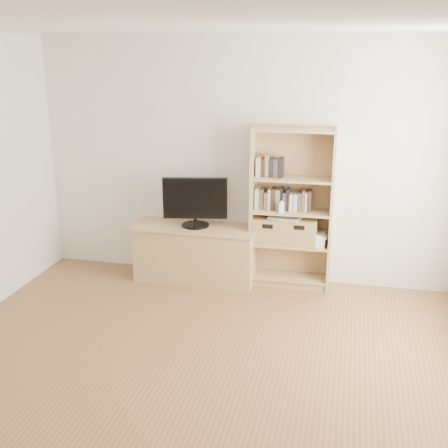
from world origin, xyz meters
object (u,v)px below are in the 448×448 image
(tv_stand, at_px, (196,254))
(baby_monitor, at_px, (281,208))
(basket_right, at_px, (300,231))
(laptop, at_px, (286,217))
(basket_left, at_px, (269,229))
(television, at_px, (195,202))
(bookshelf, at_px, (291,209))

(tv_stand, bearing_deg, baby_monitor, -0.26)
(basket_right, distance_m, laptop, 0.22)
(basket_left, bearing_deg, tv_stand, -175.18)
(television, height_order, laptop, television)
(tv_stand, bearing_deg, basket_right, 4.64)
(basket_right, relative_size, laptop, 1.08)
(basket_left, bearing_deg, laptop, -3.27)
(bookshelf, height_order, laptop, bookshelf)
(television, height_order, baby_monitor, television)
(bookshelf, relative_size, basket_right, 4.95)
(tv_stand, bearing_deg, bookshelf, 5.22)
(bookshelf, height_order, baby_monitor, bookshelf)
(tv_stand, distance_m, baby_monitor, 1.10)
(laptop, bearing_deg, basket_left, -169.31)
(bookshelf, height_order, basket_left, bookshelf)
(bookshelf, height_order, television, bookshelf)
(tv_stand, bearing_deg, basket_left, 5.93)
(television, height_order, basket_right, television)
(tv_stand, bearing_deg, laptop, 4.49)
(laptop, bearing_deg, tv_stand, -162.65)
(tv_stand, relative_size, laptop, 4.05)
(baby_monitor, bearing_deg, basket_right, 15.17)
(basket_left, relative_size, basket_right, 0.97)
(tv_stand, relative_size, television, 1.88)
(television, relative_size, laptop, 2.15)
(television, bearing_deg, basket_right, -6.44)
(baby_monitor, xyz_separation_m, laptop, (0.04, 0.08, -0.12))
(tv_stand, distance_m, laptop, 1.07)
(tv_stand, distance_m, basket_right, 1.17)
(tv_stand, height_order, laptop, laptop)
(basket_right, height_order, laptop, laptop)
(baby_monitor, relative_size, laptop, 0.32)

